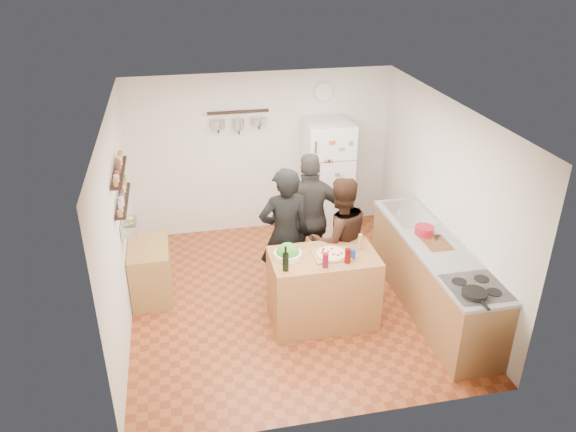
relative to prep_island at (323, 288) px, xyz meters
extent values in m
plane|color=brown|center=(-0.30, 0.53, -0.46)|extent=(4.20, 4.20, 0.00)
plane|color=white|center=(-0.30, 0.53, 2.04)|extent=(4.20, 4.20, 0.00)
plane|color=silver|center=(-0.30, 2.63, 0.79)|extent=(4.00, 0.00, 4.00)
plane|color=silver|center=(-2.30, 0.53, 0.79)|extent=(0.00, 4.20, 4.20)
plane|color=silver|center=(1.70, 0.53, 0.79)|extent=(0.00, 4.20, 4.20)
cube|color=#A1673B|center=(0.00, 0.00, 0.00)|extent=(1.25, 0.72, 0.91)
cube|color=olive|center=(0.08, -0.02, 0.47)|extent=(0.42, 0.34, 0.02)
cylinder|color=#D7B88D|center=(0.08, -0.02, 0.48)|extent=(0.34, 0.34, 0.02)
cylinder|color=silver|center=(-0.42, 0.05, 0.49)|extent=(0.32, 0.32, 0.06)
cylinder|color=black|center=(-0.50, -0.22, 0.56)|extent=(0.07, 0.07, 0.21)
cylinder|color=maroon|center=(-0.05, -0.24, 0.54)|extent=(0.07, 0.07, 0.17)
cylinder|color=#4F0706|center=(0.22, -0.20, 0.54)|extent=(0.07, 0.07, 0.17)
cylinder|color=#A78046|center=(0.45, 0.05, 0.54)|extent=(0.05, 0.05, 0.17)
cylinder|color=navy|center=(0.30, -0.12, 0.52)|extent=(0.08, 0.08, 0.12)
imported|color=black|center=(-0.34, 0.62, 0.44)|extent=(0.68, 0.48, 1.79)
imported|color=black|center=(0.33, 0.49, 0.37)|extent=(0.87, 0.71, 1.66)
imported|color=#292725|center=(0.08, 0.97, 0.45)|extent=(1.10, 0.56, 1.81)
cube|color=#9E7042|center=(1.40, -0.02, -0.01)|extent=(0.63, 2.63, 0.90)
cube|color=white|center=(1.40, -0.97, 0.46)|extent=(0.60, 0.62, 0.02)
cylinder|color=black|center=(1.30, -1.11, 0.49)|extent=(0.26, 0.26, 0.05)
cube|color=silver|center=(1.40, 0.83, 0.46)|extent=(0.50, 0.80, 0.03)
cube|color=brown|center=(1.40, 0.00, 0.46)|extent=(0.30, 0.40, 0.02)
cylinder|color=maroon|center=(1.35, 0.25, 0.51)|extent=(0.23, 0.23, 0.10)
cube|color=white|center=(0.65, 2.28, 0.45)|extent=(0.70, 0.68, 1.80)
cylinder|color=silver|center=(0.65, 2.61, 1.69)|extent=(0.30, 0.03, 0.30)
cube|color=black|center=(-2.23, 0.73, 1.04)|extent=(0.12, 1.00, 0.02)
cube|color=black|center=(-2.23, 0.73, 1.40)|extent=(0.12, 1.00, 0.02)
cube|color=silver|center=(-2.20, 0.73, 0.69)|extent=(0.18, 0.35, 0.14)
cube|color=#AB8547|center=(-2.04, 0.96, -0.09)|extent=(0.50, 0.80, 0.73)
cube|color=black|center=(-0.65, 2.53, 1.49)|extent=(0.90, 0.04, 0.04)
camera|label=1|loc=(-1.55, -5.42, 3.77)|focal=35.00mm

